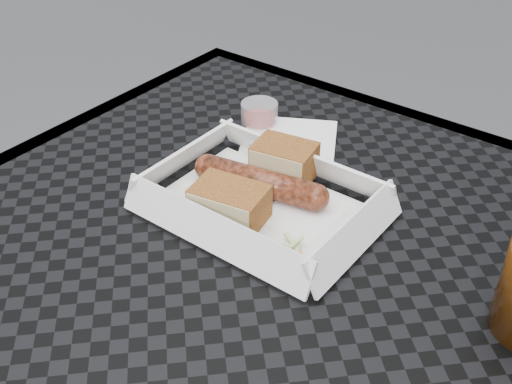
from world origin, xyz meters
TOP-DOWN VIEW (x-y plane):
  - patio_table at (0.00, 0.00)m, footprint 0.80×0.80m
  - food_tray at (-0.07, 0.08)m, footprint 0.22×0.15m
  - bratwurst at (-0.08, 0.10)m, footprint 0.16×0.06m
  - bread_near at (-0.08, 0.15)m, footprint 0.08×0.06m
  - bread_far at (-0.08, 0.04)m, footprint 0.09×0.06m
  - veg_garnish at (0.01, 0.04)m, footprint 0.03×0.03m
  - napkin at (-0.13, 0.22)m, footprint 0.16×0.16m
  - condiment_cup_sauce at (-0.19, 0.24)m, footprint 0.05×0.05m
  - condiment_cup_empty at (-0.12, 0.17)m, footprint 0.05×0.05m

SIDE VIEW (x-z plane):
  - patio_table at x=0.00m, z-range 0.30..1.04m
  - napkin at x=-0.13m, z-range 0.74..0.75m
  - food_tray at x=-0.07m, z-range 0.74..0.75m
  - veg_garnish at x=0.01m, z-range 0.75..0.75m
  - condiment_cup_sauce at x=-0.19m, z-range 0.74..0.78m
  - condiment_cup_empty at x=-0.12m, z-range 0.74..0.78m
  - bratwurst at x=-0.08m, z-range 0.75..0.78m
  - bread_far at x=-0.08m, z-range 0.75..0.79m
  - bread_near at x=-0.08m, z-range 0.75..0.79m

